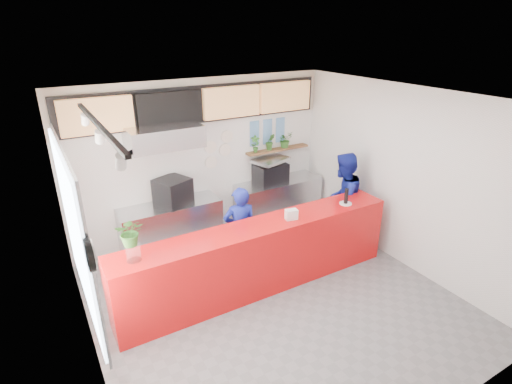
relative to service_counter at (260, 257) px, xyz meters
name	(u,v)px	position (x,y,z in m)	size (l,w,h in m)	color
floor	(274,300)	(0.00, -0.40, -0.55)	(5.00, 5.00, 0.00)	slate
ceiling	(278,100)	(0.00, -0.40, 2.45)	(5.00, 5.00, 0.00)	silver
wall_back	(203,161)	(0.00, 2.10, 0.95)	(5.00, 5.00, 0.00)	white
wall_left	(80,261)	(-2.50, -0.40, 0.95)	(5.00, 5.00, 0.00)	white
wall_right	(403,178)	(2.50, -0.40, 0.95)	(5.00, 5.00, 0.00)	white
service_counter	(260,257)	(0.00, 0.00, 0.00)	(4.50, 0.60, 1.10)	red
cream_band	(200,101)	(0.00, 2.09, 2.05)	(5.00, 0.02, 0.80)	beige
prep_bench	(172,227)	(-0.80, 1.80, -0.10)	(1.80, 0.60, 0.90)	#B2B5BA
panini_oven	(173,192)	(-0.72, 1.80, 0.58)	(0.52, 0.52, 0.47)	black
extraction_hood	(164,136)	(-0.80, 1.75, 1.60)	(1.20, 0.70, 0.35)	#B2B5BA
hood_lip	(165,148)	(-0.80, 1.75, 1.40)	(1.20, 0.70, 0.08)	#B2B5BA
right_bench	(278,201)	(1.50, 1.80, -0.10)	(1.80, 0.60, 0.90)	#B2B5BA
espresso_machine	(270,173)	(1.31, 1.80, 0.55)	(0.62, 0.44, 0.40)	black
espresso_tray	(271,160)	(1.31, 1.80, 0.83)	(0.69, 0.48, 0.06)	#A5A7AC
herb_shelf	(278,149)	(1.60, 2.00, 0.95)	(1.40, 0.18, 0.04)	brown
menu_board_far_left	(97,116)	(-1.75, 1.98, 2.00)	(1.10, 0.10, 0.55)	tan
menu_board_mid_left	(170,108)	(-0.59, 1.98, 2.00)	(1.10, 0.10, 0.55)	black
menu_board_mid_right	(232,102)	(0.57, 1.98, 2.00)	(1.10, 0.10, 0.55)	tan
menu_board_far_right	(285,97)	(1.73, 1.98, 2.00)	(1.10, 0.10, 0.55)	tan
soffit	(201,104)	(0.00, 2.06, 2.00)	(4.80, 0.04, 0.65)	black
window_pane	(75,232)	(-2.47, -0.10, 1.15)	(0.04, 2.20, 1.90)	silver
window_frame	(77,232)	(-2.45, -0.10, 1.15)	(0.03, 2.30, 2.00)	#B2B5BA
wall_clock_rim	(89,255)	(-2.46, -1.30, 1.50)	(0.30, 0.30, 0.05)	black
wall_clock_face	(93,254)	(-2.43, -1.30, 1.50)	(0.26, 0.26, 0.02)	white
track_rail	(98,125)	(-2.10, -0.40, 2.39)	(0.05, 2.40, 0.04)	black
dec_plate_a	(210,147)	(0.15, 2.07, 1.20)	(0.24, 0.24, 0.03)	silver
dec_plate_b	(225,150)	(0.45, 2.07, 1.10)	(0.24, 0.24, 0.03)	silver
dec_plate_c	(211,162)	(0.15, 2.07, 0.90)	(0.24, 0.24, 0.03)	silver
dec_plate_d	(227,137)	(0.50, 2.07, 1.35)	(0.24, 0.24, 0.03)	silver
photo_frame_a	(254,127)	(1.10, 2.08, 1.45)	(0.20, 0.02, 0.25)	#598CBF
photo_frame_b	(268,126)	(1.40, 2.08, 1.45)	(0.20, 0.02, 0.25)	#598CBF
photo_frame_c	(280,124)	(1.70, 2.08, 1.45)	(0.20, 0.02, 0.25)	#598CBF
photo_frame_d	(254,140)	(1.10, 2.08, 1.20)	(0.20, 0.02, 0.25)	#598CBF
photo_frame_e	(267,138)	(1.40, 2.08, 1.20)	(0.20, 0.02, 0.25)	#598CBF
photo_frame_f	(280,136)	(1.70, 2.08, 1.20)	(0.20, 0.02, 0.25)	#598CBF
staff_center	(240,230)	(-0.03, 0.58, 0.20)	(0.55, 0.36, 1.50)	navy
staff_right	(342,200)	(2.01, 0.46, 0.33)	(0.86, 0.67, 1.77)	navy
herb_a	(255,144)	(1.07, 2.00, 1.14)	(0.18, 0.12, 0.34)	#2B5E21
herb_b	(270,142)	(1.42, 2.00, 1.14)	(0.19, 0.15, 0.33)	#2B5E21
herb_c	(285,139)	(1.77, 2.00, 1.13)	(0.30, 0.26, 0.33)	#2B5E21
glass_vase	(133,253)	(-1.87, -0.03, 0.66)	(0.18, 0.18, 0.22)	silver
basil_vase	(130,232)	(-1.87, -0.03, 0.96)	(0.33, 0.29, 0.37)	#2B5E21
napkin_holder	(291,214)	(0.51, -0.07, 0.63)	(0.18, 0.11, 0.16)	silver
white_plate	(346,203)	(1.60, -0.07, 0.56)	(0.20, 0.20, 0.02)	silver
pepper_mill	(346,196)	(1.60, -0.07, 0.69)	(0.06, 0.06, 0.26)	black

